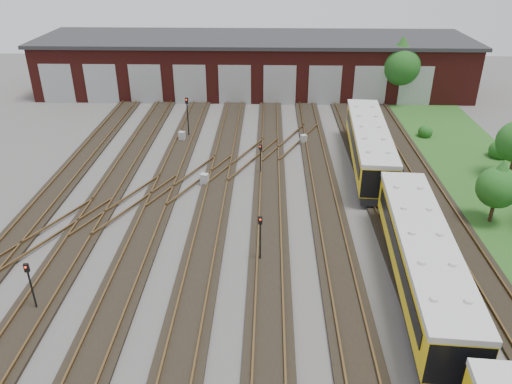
{
  "coord_description": "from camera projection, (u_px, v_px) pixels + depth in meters",
  "views": [
    {
      "loc": [
        1.87,
        -20.76,
        17.12
      ],
      "look_at": [
        1.07,
        8.43,
        2.0
      ],
      "focal_mm": 35.0,
      "sensor_mm": 36.0,
      "label": 1
    }
  ],
  "objects": [
    {
      "name": "ground",
      "position": [
        231.0,
        299.0,
        26.34
      ],
      "size": [
        120.0,
        120.0,
        0.0
      ],
      "primitive_type": "plane",
      "color": "#44413F",
      "rests_on": "ground"
    },
    {
      "name": "track_network",
      "position": [
        229.0,
        290.0,
        26.82
      ],
      "size": [
        30.4,
        70.0,
        0.33
      ],
      "color": "black",
      "rests_on": "ground"
    },
    {
      "name": "maintenance_shed",
      "position": [
        254.0,
        64.0,
        60.35
      ],
      "size": [
        51.0,
        12.5,
        6.35
      ],
      "color": "#4C1613",
      "rests_on": "ground"
    },
    {
      "name": "metro_train",
      "position": [
        421.0,
        259.0,
        26.25
      ],
      "size": [
        3.8,
        47.2,
        3.11
      ],
      "rotation": [
        0.0,
        0.0,
        -0.07
      ],
      "color": "black",
      "rests_on": "ground"
    },
    {
      "name": "signal_mast_0",
      "position": [
        30.0,
        281.0,
        24.72
      ],
      "size": [
        0.24,
        0.23,
        2.86
      ],
      "rotation": [
        0.0,
        0.0,
        0.06
      ],
      "color": "black",
      "rests_on": "ground"
    },
    {
      "name": "signal_mast_1",
      "position": [
        261.0,
        155.0,
        39.14
      ],
      "size": [
        0.26,
        0.25,
        2.59
      ],
      "rotation": [
        0.0,
        0.0,
        -0.43
      ],
      "color": "black",
      "rests_on": "ground"
    },
    {
      "name": "signal_mast_2",
      "position": [
        187.0,
        112.0,
        46.31
      ],
      "size": [
        0.3,
        0.29,
        3.8
      ],
      "rotation": [
        0.0,
        0.0,
        -0.17
      ],
      "color": "black",
      "rests_on": "ground"
    },
    {
      "name": "signal_mast_3",
      "position": [
        260.0,
        233.0,
        28.52
      ],
      "size": [
        0.24,
        0.23,
        3.01
      ],
      "rotation": [
        0.0,
        0.0,
        0.02
      ],
      "color": "black",
      "rests_on": "ground"
    },
    {
      "name": "relay_cabinet_1",
      "position": [
        182.0,
        136.0,
        46.18
      ],
      "size": [
        0.65,
        0.59,
        0.93
      ],
      "primitive_type": "cube",
      "rotation": [
        0.0,
        0.0,
        -0.25
      ],
      "color": "#9FA2A4",
      "rests_on": "ground"
    },
    {
      "name": "relay_cabinet_2",
      "position": [
        205.0,
        179.0,
        38.07
      ],
      "size": [
        0.67,
        0.61,
        0.93
      ],
      "primitive_type": "cube",
      "rotation": [
        0.0,
        0.0,
        -0.29
      ],
      "color": "#9FA2A4",
      "rests_on": "ground"
    },
    {
      "name": "relay_cabinet_3",
      "position": [
        304.0,
        139.0,
        45.62
      ],
      "size": [
        0.65,
        0.6,
        0.86
      ],
      "primitive_type": "cube",
      "rotation": [
        0.0,
        0.0,
        0.42
      ],
      "color": "#9FA2A4",
      "rests_on": "ground"
    },
    {
      "name": "relay_cabinet_4",
      "position": [
        359.0,
        152.0,
        42.9
      ],
      "size": [
        0.54,
        0.46,
        0.89
      ],
      "primitive_type": "cube",
      "rotation": [
        0.0,
        0.0,
        -0.03
      ],
      "color": "#9FA2A4",
      "rests_on": "ground"
    },
    {
      "name": "tree_0",
      "position": [
        401.0,
        60.0,
        54.81
      ],
      "size": [
        4.49,
        4.49,
        7.45
      ],
      "color": "#321F16",
      "rests_on": "ground"
    },
    {
      "name": "tree_3",
      "position": [
        499.0,
        183.0,
        32.06
      ],
      "size": [
        2.72,
        2.72,
        4.51
      ],
      "color": "#321F16",
      "rests_on": "ground"
    },
    {
      "name": "bush_1",
      "position": [
        426.0,
        130.0,
        47.09
      ],
      "size": [
        1.35,
        1.35,
        1.35
      ],
      "primitive_type": "sphere",
      "color": "#164C15",
      "rests_on": "ground"
    },
    {
      "name": "bush_2",
      "position": [
        500.0,
        148.0,
        42.61
      ],
      "size": [
        1.8,
        1.8,
        1.8
      ],
      "primitive_type": "sphere",
      "color": "#164C15",
      "rests_on": "ground"
    }
  ]
}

